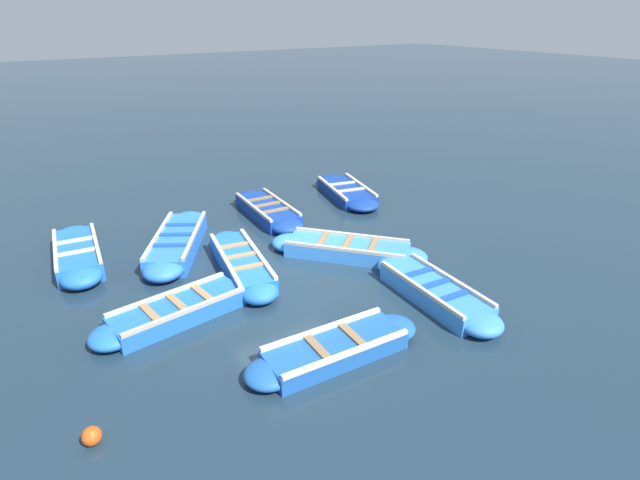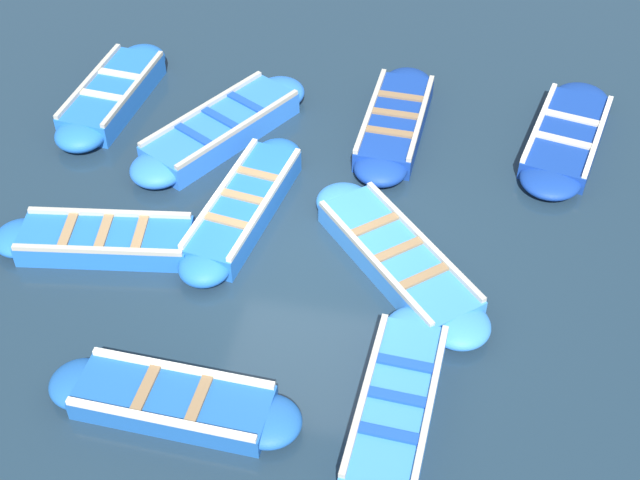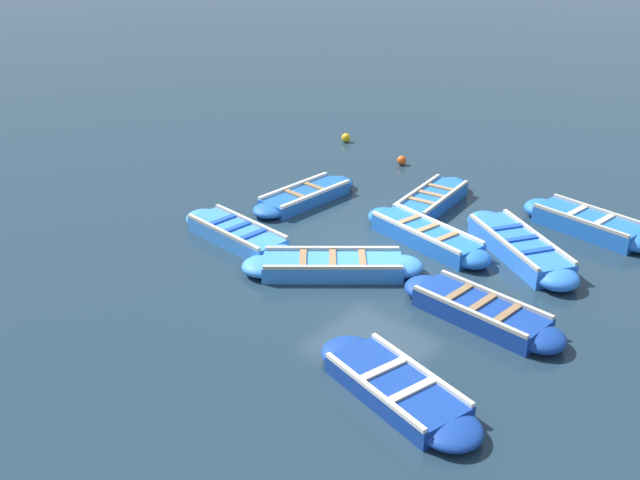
{
  "view_description": "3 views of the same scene",
  "coord_description": "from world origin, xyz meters",
  "views": [
    {
      "loc": [
        4.84,
        8.42,
        5.25
      ],
      "look_at": [
        -0.97,
        -0.58,
        0.3
      ],
      "focal_mm": 28.0,
      "sensor_mm": 36.0,
      "label": 1
    },
    {
      "loc": [
        -1.97,
        8.92,
        8.99
      ],
      "look_at": [
        -0.26,
        -0.07,
        0.3
      ],
      "focal_mm": 50.0,
      "sensor_mm": 36.0,
      "label": 2
    },
    {
      "loc": [
        -11.59,
        -8.75,
        7.36
      ],
      "look_at": [
        -0.84,
        0.8,
        0.3
      ],
      "focal_mm": 42.0,
      "sensor_mm": 36.0,
      "label": 3
    }
  ],
  "objects": [
    {
      "name": "boat_drifting",
      "position": [
        -0.94,
        -3.21,
        0.18
      ],
      "size": [
        1.06,
        3.37,
        0.42
      ],
      "color": "navy",
      "rests_on": "ground"
    },
    {
      "name": "boat_near_quay",
      "position": [
        0.98,
        2.91,
        0.15
      ],
      "size": [
        3.24,
        0.96,
        0.37
      ],
      "color": "#1E59AD",
      "rests_on": "ground"
    },
    {
      "name": "boat_outer_right",
      "position": [
        2.79,
        0.39,
        0.17
      ],
      "size": [
        3.34,
        1.23,
        0.39
      ],
      "color": "blue",
      "rests_on": "ground"
    },
    {
      "name": "buoy_orange_near",
      "position": [
        4.72,
        2.67,
        0.13
      ],
      "size": [
        0.26,
        0.26,
        0.26
      ],
      "primitive_type": "sphere",
      "color": "#E05119",
      "rests_on": "ground"
    },
    {
      "name": "boat_broadside",
      "position": [
        -1.38,
        -0.03,
        0.17
      ],
      "size": [
        3.09,
        3.33,
        0.4
      ],
      "color": "#3884E0",
      "rests_on": "ground"
    },
    {
      "name": "buoy_yellow_far",
      "position": [
        5.21,
        5.11,
        0.13
      ],
      "size": [
        0.27,
        0.27,
        0.27
      ],
      "primitive_type": "sphere",
      "color": "#EAB214",
      "rests_on": "ground"
    },
    {
      "name": "boat_tucked",
      "position": [
        3.96,
        -3.09,
        0.2
      ],
      "size": [
        1.17,
        3.31,
        0.47
      ],
      "color": "blue",
      "rests_on": "ground"
    },
    {
      "name": "boat_inner_gap",
      "position": [
        1.01,
        -0.68,
        0.19
      ],
      "size": [
        1.31,
        3.52,
        0.44
      ],
      "color": "blue",
      "rests_on": "ground"
    },
    {
      "name": "boat_bow_out",
      "position": [
        -1.69,
        2.5,
        0.18
      ],
      "size": [
        1.02,
        3.34,
        0.42
      ],
      "color": "#3884E0",
      "rests_on": "ground"
    },
    {
      "name": "boat_stern_in",
      "position": [
        -3.76,
        -3.38,
        0.16
      ],
      "size": [
        1.65,
        3.46,
        0.37
      ],
      "color": "navy",
      "rests_on": "ground"
    },
    {
      "name": "boat_alongside",
      "position": [
        1.85,
        -2.49,
        0.2
      ],
      "size": [
        2.61,
        3.61,
        0.46
      ],
      "color": "blue",
      "rests_on": "ground"
    },
    {
      "name": "ground_plane",
      "position": [
        0.0,
        0.0,
        0.0
      ],
      "size": [
        120.0,
        120.0,
        0.0
      ],
      "primitive_type": "plane",
      "color": "#1C303F"
    }
  ]
}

